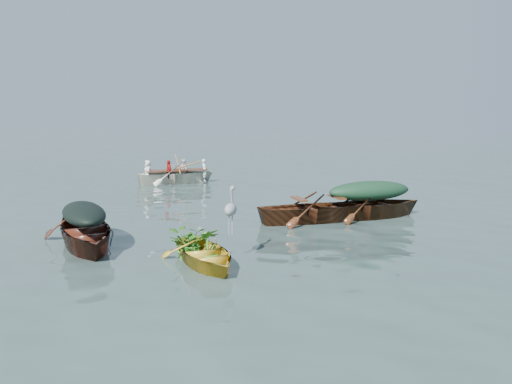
# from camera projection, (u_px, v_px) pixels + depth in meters

# --- Properties ---
(ground) EXTENTS (140.00, 140.00, 0.00)m
(ground) POSITION_uv_depth(u_px,v_px,m) (237.00, 244.00, 10.56)
(ground) COLOR #394F4B
(ground) RESTS_ON ground
(yellow_dinghy) EXTENTS (2.62, 2.97, 0.73)m
(yellow_dinghy) POSITION_uv_depth(u_px,v_px,m) (204.00, 264.00, 9.10)
(yellow_dinghy) COLOR yellow
(yellow_dinghy) RESTS_ON ground
(dark_covered_boat) EXTENTS (3.59, 4.12, 1.02)m
(dark_covered_boat) POSITION_uv_depth(u_px,v_px,m) (86.00, 246.00, 10.36)
(dark_covered_boat) COLOR #522213
(dark_covered_boat) RESTS_ON ground
(green_tarp_boat) EXTENTS (4.37, 3.21, 0.99)m
(green_tarp_boat) POSITION_uv_depth(u_px,v_px,m) (369.00, 218.00, 13.22)
(green_tarp_boat) COLOR #4E2812
(green_tarp_boat) RESTS_ON ground
(open_wooden_boat) EXTENTS (4.45, 3.13, 1.00)m
(open_wooden_boat) POSITION_uv_depth(u_px,v_px,m) (318.00, 221.00, 12.76)
(open_wooden_boat) COLOR brown
(open_wooden_boat) RESTS_ON ground
(rowed_boat) EXTENTS (4.31, 3.47, 1.03)m
(rowed_boat) POSITION_uv_depth(u_px,v_px,m) (177.00, 184.00, 19.82)
(rowed_boat) COLOR white
(rowed_boat) RESTS_ON ground
(dark_tarp_cover) EXTENTS (1.97, 2.26, 0.40)m
(dark_tarp_cover) POSITION_uv_depth(u_px,v_px,m) (84.00, 212.00, 10.25)
(dark_tarp_cover) COLOR black
(dark_tarp_cover) RESTS_ON dark_covered_boat
(green_tarp_cover) EXTENTS (2.41, 1.76, 0.52)m
(green_tarp_cover) POSITION_uv_depth(u_px,v_px,m) (370.00, 190.00, 13.10)
(green_tarp_cover) COLOR #14321C
(green_tarp_cover) RESTS_ON green_tarp_boat
(thwart_benches) EXTENTS (2.28, 1.68, 0.04)m
(thwart_benches) POSITION_uv_depth(u_px,v_px,m) (318.00, 201.00, 12.68)
(thwart_benches) COLOR #522813
(thwart_benches) RESTS_ON open_wooden_boat
(heron) EXTENTS (0.46, 0.49, 0.92)m
(heron) POSITION_uv_depth(u_px,v_px,m) (231.00, 217.00, 9.26)
(heron) COLOR #9B9FA3
(heron) RESTS_ON yellow_dinghy
(dinghy_weeds) EXTENTS (1.09, 1.14, 0.60)m
(dinghy_weeds) POSITION_uv_depth(u_px,v_px,m) (195.00, 223.00, 9.50)
(dinghy_weeds) COLOR #35731E
(dinghy_weeds) RESTS_ON yellow_dinghy
(rowers) EXTENTS (3.16, 2.64, 0.76)m
(rowers) POSITION_uv_depth(u_px,v_px,m) (176.00, 161.00, 19.68)
(rowers) COLOR silver
(rowers) RESTS_ON rowed_boat
(oars) EXTENTS (1.94, 2.50, 0.06)m
(oars) POSITION_uv_depth(u_px,v_px,m) (177.00, 170.00, 19.74)
(oars) COLOR #986639
(oars) RESTS_ON rowed_boat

